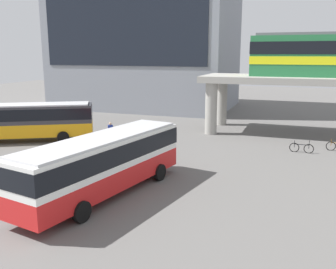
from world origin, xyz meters
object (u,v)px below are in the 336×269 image
at_px(bus_main, 104,159).
at_px(bus_secondary, 27,118).
at_px(pedestrian_at_kerb, 111,133).
at_px(station_building, 147,27).
at_px(bicycle_black, 301,148).

bearing_deg(bus_main, bus_secondary, 144.32).
height_order(bus_main, pedestrian_at_kerb, bus_main).
xyz_separation_m(station_building, bus_secondary, (-1.26, -23.94, -9.01)).
distance_m(station_building, bus_secondary, 25.61).
relative_size(bus_main, pedestrian_at_kerb, 6.28).
height_order(bus_secondary, bicycle_black, bus_secondary).
bearing_deg(station_building, pedestrian_at_kerb, -75.21).
xyz_separation_m(station_building, bus_main, (11.23, -32.91, -9.01)).
height_order(station_building, pedestrian_at_kerb, station_building).
height_order(station_building, bus_main, station_building).
xyz_separation_m(station_building, bicycle_black, (21.07, -20.07, -10.64)).
height_order(station_building, bicycle_black, station_building).
bearing_deg(pedestrian_at_kerb, bus_secondary, -166.90).
distance_m(bicycle_black, pedestrian_at_kerb, 15.35).
xyz_separation_m(bus_main, pedestrian_at_kerb, (-5.35, 10.64, -1.14)).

